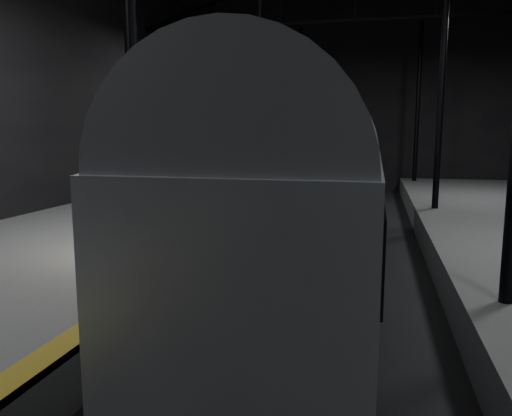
% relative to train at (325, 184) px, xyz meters
% --- Properties ---
extents(ground, '(44.00, 44.00, 0.00)m').
position_rel_train_xyz_m(ground, '(0.00, 0.57, -2.82)').
color(ground, black).
rests_on(ground, ground).
extents(platform_left, '(9.00, 43.80, 1.00)m').
position_rel_train_xyz_m(platform_left, '(-7.50, 0.57, -2.32)').
color(platform_left, '#575754').
rests_on(platform_left, ground).
extents(tactile_strip, '(0.50, 43.80, 0.01)m').
position_rel_train_xyz_m(tactile_strip, '(-3.25, 0.57, -1.81)').
color(tactile_strip, brown).
rests_on(tactile_strip, platform_left).
extents(track, '(2.40, 43.00, 0.24)m').
position_rel_train_xyz_m(track, '(0.00, 0.57, -2.75)').
color(track, '#3F3328').
rests_on(track, ground).
extents(train, '(2.83, 18.91, 5.05)m').
position_rel_train_xyz_m(train, '(0.00, 0.00, 0.00)').
color(train, '#9D9FA4').
rests_on(train, ground).
extents(woman, '(0.61, 0.40, 1.66)m').
position_rel_train_xyz_m(woman, '(-5.16, 1.53, -0.99)').
color(woman, tan).
rests_on(woman, platform_left).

